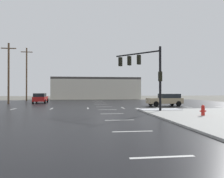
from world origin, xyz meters
TOP-DOWN VIEW (x-y plane):
  - ground_plane at (0.00, 0.00)m, footprint 120.00×120.00m
  - road_asphalt at (0.00, 0.00)m, footprint 44.00×44.00m
  - snow_strip_curbside at (5.00, -4.00)m, footprint 4.00×1.60m
  - lane_markings at (1.20, -1.38)m, footprint 36.15×36.15m
  - traffic_signal_mast at (3.48, -3.76)m, footprint 3.76×3.99m
  - fire_hydrant at (6.49, -9.12)m, footprint 0.48×0.26m
  - strip_building_background at (0.32, 28.49)m, footprint 20.79×8.00m
  - sedan_tan at (8.14, 2.54)m, footprint 4.63×2.26m
  - sedan_red at (-9.49, 11.19)m, footprint 2.18×4.60m
  - utility_pole_far at (-13.89, 9.79)m, footprint 2.20×0.28m
  - utility_pole_distant at (-13.77, 19.24)m, footprint 2.20×0.28m

SIDE VIEW (x-z plane):
  - ground_plane at x=0.00m, z-range 0.00..0.00m
  - road_asphalt at x=0.00m, z-range 0.00..0.02m
  - lane_markings at x=1.20m, z-range 0.02..0.03m
  - snow_strip_curbside at x=5.00m, z-range 0.14..0.20m
  - fire_hydrant at x=6.49m, z-range 0.14..0.93m
  - sedan_tan at x=8.14m, z-range 0.06..1.64m
  - sedan_red at x=-9.49m, z-range 0.06..1.64m
  - strip_building_background at x=0.32m, z-range 0.00..5.19m
  - traffic_signal_mast at x=3.48m, z-range 1.28..7.29m
  - utility_pole_far at x=-13.89m, z-range 0.21..9.48m
  - utility_pole_distant at x=-13.77m, z-range 0.22..10.65m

